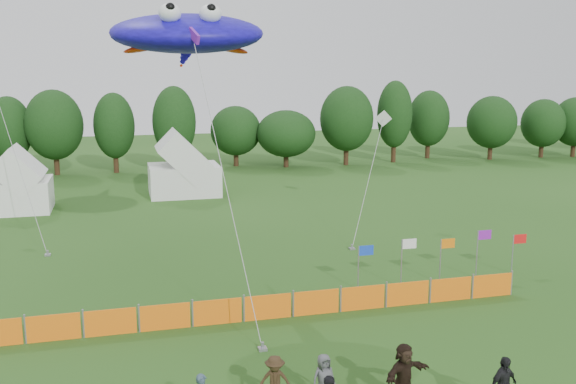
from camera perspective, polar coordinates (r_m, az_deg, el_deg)
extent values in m
cylinder|color=#382314|center=(64.36, -23.34, 2.42)|extent=(0.50, 0.50, 2.38)
ellipsoid|color=black|center=(64.02, -23.55, 5.17)|extent=(4.09, 4.09, 5.35)
cylinder|color=#382314|center=(63.06, -19.88, 2.60)|extent=(0.50, 0.50, 2.57)
ellipsoid|color=black|center=(62.69, -20.08, 5.63)|extent=(5.20, 5.20, 5.79)
cylinder|color=#382314|center=(62.74, -15.05, 2.79)|extent=(0.50, 0.50, 2.46)
ellipsoid|color=black|center=(62.39, -15.20, 5.71)|extent=(3.78, 3.78, 5.55)
cylinder|color=#382314|center=(61.55, -9.97, 2.94)|extent=(0.50, 0.50, 2.66)
ellipsoid|color=black|center=(61.16, -10.08, 6.17)|extent=(4.05, 4.05, 5.99)
cylinder|color=#382314|center=(64.96, -4.64, 3.18)|extent=(0.50, 0.50, 1.98)
ellipsoid|color=black|center=(64.66, -4.68, 5.45)|extent=(5.06, 5.06, 4.46)
cylinder|color=#382314|center=(64.07, -0.17, 3.06)|extent=(0.50, 0.50, 1.86)
ellipsoid|color=black|center=(63.78, -0.18, 5.21)|extent=(5.86, 5.86, 4.18)
cylinder|color=#382314|center=(65.70, 5.19, 3.54)|extent=(0.50, 0.50, 2.62)
ellipsoid|color=black|center=(65.34, 5.24, 6.52)|extent=(5.41, 5.41, 5.89)
cylinder|color=#382314|center=(68.31, 9.36, 3.80)|extent=(0.50, 0.50, 2.78)
ellipsoid|color=black|center=(67.96, 9.46, 6.84)|extent=(3.67, 3.67, 6.26)
cylinder|color=#382314|center=(72.13, 12.30, 3.92)|extent=(0.50, 0.50, 2.42)
ellipsoid|color=black|center=(71.82, 12.41, 6.42)|extent=(4.46, 4.46, 5.44)
cylinder|color=#382314|center=(72.74, 17.53, 3.65)|extent=(0.50, 0.50, 2.24)
ellipsoid|color=black|center=(72.45, 17.66, 5.94)|extent=(5.26, 5.26, 5.03)
cylinder|color=#382314|center=(76.37, 21.59, 3.66)|extent=(0.50, 0.50, 2.10)
ellipsoid|color=black|center=(76.10, 21.74, 5.71)|extent=(4.74, 4.74, 4.73)
cylinder|color=#382314|center=(78.28, 24.01, 3.67)|extent=(0.50, 0.50, 2.16)
ellipsoid|color=black|center=(78.02, 24.18, 5.72)|extent=(4.88, 4.88, 4.87)
cube|color=white|center=(48.05, -22.65, -0.27)|extent=(4.00, 4.00, 2.20)
cube|color=silver|center=(50.68, -9.21, 1.07)|extent=(5.34, 4.27, 2.35)
cube|color=orange|center=(25.29, -20.14, -11.26)|extent=(1.90, 0.06, 1.00)
cube|color=orange|center=(25.16, -15.52, -11.10)|extent=(1.90, 0.06, 1.00)
cube|color=orange|center=(25.18, -10.88, -10.86)|extent=(1.90, 0.06, 1.00)
cube|color=orange|center=(25.37, -6.30, -10.55)|extent=(1.90, 0.06, 1.00)
cube|color=orange|center=(25.71, -1.82, -10.19)|extent=(1.90, 0.06, 1.00)
cube|color=orange|center=(26.20, 2.51, -9.78)|extent=(1.90, 0.06, 1.00)
cube|color=orange|center=(26.83, 6.65, -9.34)|extent=(1.90, 0.06, 1.00)
cube|color=orange|center=(27.59, 10.56, -8.87)|extent=(1.90, 0.06, 1.00)
cube|color=orange|center=(28.47, 14.25, -8.40)|extent=(1.90, 0.06, 1.00)
cube|color=orange|center=(29.46, 17.69, -7.92)|extent=(1.90, 0.06, 1.00)
cylinder|color=gray|center=(28.94, 6.27, -6.73)|extent=(0.06, 0.06, 2.02)
cube|color=blue|center=(28.84, 6.95, -5.18)|extent=(0.70, 0.02, 0.45)
cylinder|color=gray|center=(29.51, 10.05, -6.27)|extent=(0.06, 0.06, 2.23)
cube|color=white|center=(29.40, 10.73, -4.54)|extent=(0.70, 0.02, 0.45)
cylinder|color=gray|center=(30.51, 13.38, -5.98)|extent=(0.06, 0.06, 2.07)
cube|color=orange|center=(30.45, 14.03, -4.46)|extent=(0.70, 0.02, 0.45)
cylinder|color=gray|center=(31.60, 16.44, -5.33)|extent=(0.06, 0.06, 2.30)
cube|color=purple|center=(31.54, 17.08, -3.66)|extent=(0.70, 0.02, 0.45)
cylinder|color=gray|center=(32.80, 19.33, -5.25)|extent=(0.06, 0.06, 1.93)
cube|color=red|center=(32.80, 19.92, -3.94)|extent=(0.70, 0.02, 0.45)
imported|color=#322314|center=(19.45, -1.18, -16.52)|extent=(1.17, 0.89, 1.61)
imported|color=#494A4E|center=(19.72, 3.19, -16.26)|extent=(0.82, 0.61, 1.53)
imported|color=black|center=(19.88, 10.27, -15.64)|extent=(1.82, 1.18, 1.88)
ellipsoid|color=#1C0ECF|center=(27.70, -8.96, 13.77)|extent=(6.92, 5.62, 2.22)
sphere|color=white|center=(26.30, -10.46, 15.38)|extent=(0.89, 0.89, 0.89)
sphere|color=white|center=(26.48, -6.91, 15.45)|extent=(0.89, 0.89, 0.89)
ellipsoid|color=red|center=(27.76, -12.53, 12.44)|extent=(1.86, 0.81, 0.29)
ellipsoid|color=red|center=(28.11, -5.45, 12.62)|extent=(1.86, 0.81, 0.29)
cube|color=purple|center=(25.27, -8.35, 13.58)|extent=(0.37, 0.96, 0.70)
cylinder|color=#A5A5A5|center=(23.73, -5.51, 0.40)|extent=(1.63, 4.80, 10.90)
cube|color=gray|center=(23.27, -2.28, -13.75)|extent=(0.30, 0.30, 0.10)
cube|color=silver|center=(42.01, 8.48, 6.48)|extent=(1.09, 0.31, 1.09)
cylinder|color=#A5A5A5|center=(38.50, 7.21, 1.18)|extent=(4.54, 6.68, 6.59)
cube|color=gray|center=(35.40, 5.70, -5.02)|extent=(0.30, 0.30, 0.10)
cylinder|color=#A5A5A5|center=(40.78, -23.53, 4.52)|extent=(4.47, 10.58, 11.68)
cube|color=gray|center=(36.39, -20.58, -5.25)|extent=(0.30, 0.30, 0.10)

